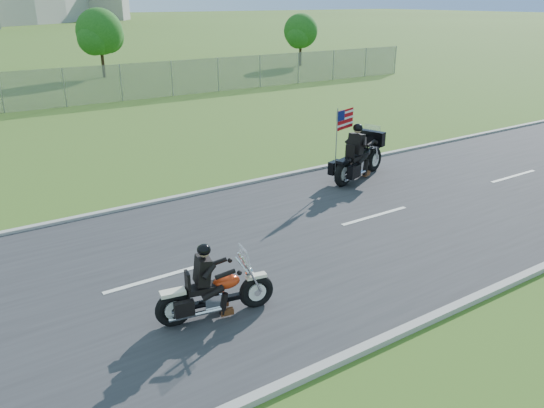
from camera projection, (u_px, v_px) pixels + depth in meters
ground at (242, 255)px, 11.76m from camera, size 420.00×420.00×0.00m
road at (242, 255)px, 11.76m from camera, size 120.00×8.00×0.04m
curb_north at (170, 199)px, 14.90m from camera, size 120.00×0.18×0.12m
curb_south at (368, 347)px, 8.59m from camera, size 120.00×0.18×0.12m
tree_fence_near at (100, 34)px, 37.18m from camera, size 3.52×3.28×4.75m
tree_fence_far at (301, 33)px, 43.91m from camera, size 3.08×2.87×4.20m
motorcycle_lead at (214, 294)px, 9.33m from camera, size 2.18×0.78×1.47m
motorcycle_follow at (359, 160)px, 16.51m from camera, size 2.64×1.29×2.27m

